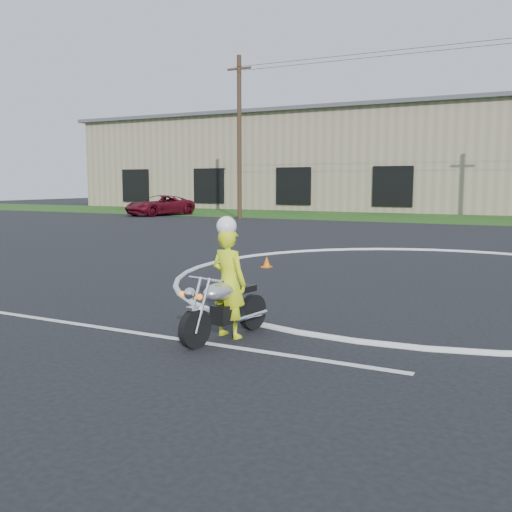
% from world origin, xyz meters
% --- Properties ---
extents(ground, '(120.00, 120.00, 0.00)m').
position_xyz_m(ground, '(0.00, 0.00, 0.00)').
color(ground, black).
rests_on(ground, ground).
extents(grass_strip, '(120.00, 10.00, 0.02)m').
position_xyz_m(grass_strip, '(0.00, 27.00, 0.01)').
color(grass_strip, '#1E4714').
rests_on(grass_strip, ground).
extents(primary_motorcycle, '(0.72, 1.82, 0.96)m').
position_xyz_m(primary_motorcycle, '(-1.80, -3.66, 0.47)').
color(primary_motorcycle, black).
rests_on(primary_motorcycle, ground).
extents(rider_primary_grp, '(0.65, 0.49, 1.79)m').
position_xyz_m(rider_primary_grp, '(-1.80, -3.52, 0.86)').
color(rider_primary_grp, '#DFF71A').
rests_on(rider_primary_grp, ground).
extents(pickup_grp, '(3.56, 5.45, 1.39)m').
position_xyz_m(pickup_grp, '(-21.80, 21.78, 0.70)').
color(pickup_grp, '#570917').
rests_on(pickup_grp, ground).
extents(warehouse, '(41.00, 17.00, 8.30)m').
position_xyz_m(warehouse, '(-18.00, 39.99, 4.16)').
color(warehouse, tan).
rests_on(warehouse, ground).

